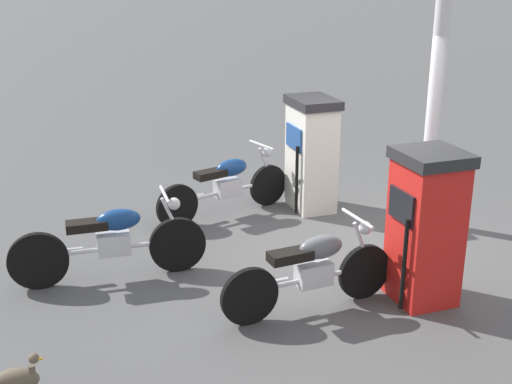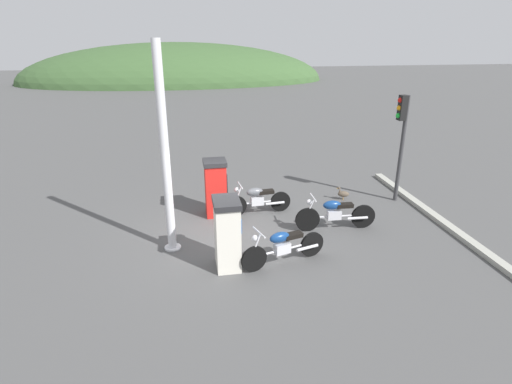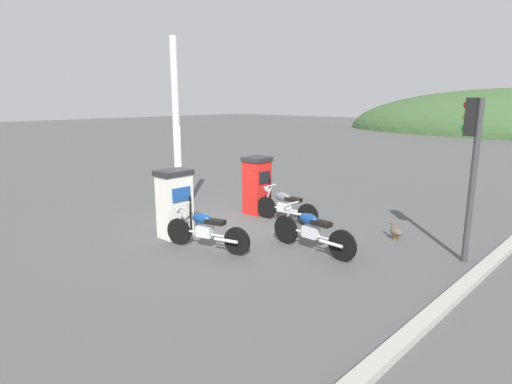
% 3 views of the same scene
% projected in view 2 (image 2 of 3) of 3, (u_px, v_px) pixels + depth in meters
% --- Properties ---
extents(ground_plane, '(120.00, 120.00, 0.00)m').
position_uv_depth(ground_plane, '(226.00, 236.00, 10.40)').
color(ground_plane, '#4C4C4C').
extents(fuel_pump_near, '(0.62, 0.79, 1.60)m').
position_uv_depth(fuel_pump_near, '(227.00, 233.00, 8.77)').
color(fuel_pump_near, silver).
rests_on(fuel_pump_near, ground).
extents(fuel_pump_far, '(0.68, 0.68, 1.62)m').
position_uv_depth(fuel_pump_far, '(216.00, 188.00, 11.41)').
color(fuel_pump_far, red).
rests_on(fuel_pump_far, ground).
extents(motorcycle_near_pump, '(2.03, 0.77, 0.94)m').
position_uv_depth(motorcycle_near_pump, '(283.00, 246.00, 9.00)').
color(motorcycle_near_pump, black).
rests_on(motorcycle_near_pump, ground).
extents(motorcycle_far_pump, '(1.91, 0.56, 0.94)m').
position_uv_depth(motorcycle_far_pump, '(258.00, 199.00, 11.58)').
color(motorcycle_far_pump, black).
rests_on(motorcycle_far_pump, ground).
extents(motorcycle_extra, '(2.16, 0.56, 0.96)m').
position_uv_depth(motorcycle_extra, '(335.00, 213.00, 10.63)').
color(motorcycle_extra, black).
rests_on(motorcycle_extra, ground).
extents(wandering_duck, '(0.42, 0.26, 0.42)m').
position_uv_depth(wandering_duck, '(343.00, 194.00, 12.67)').
color(wandering_duck, brown).
rests_on(wandering_duck, ground).
extents(roadside_traffic_light, '(0.38, 0.24, 3.24)m').
position_uv_depth(roadside_traffic_light, '(402.00, 130.00, 11.90)').
color(roadside_traffic_light, '#38383A').
rests_on(roadside_traffic_light, ground).
extents(canopy_support_pole, '(0.40, 0.40, 4.78)m').
position_uv_depth(canopy_support_pole, '(165.00, 156.00, 9.00)').
color(canopy_support_pole, silver).
rests_on(canopy_support_pole, ground).
extents(road_edge_kerb, '(0.42, 7.45, 0.12)m').
position_uv_depth(road_edge_kerb, '(436.00, 217.00, 11.37)').
color(road_edge_kerb, '#9E9E93').
rests_on(road_edge_kerb, ground).
extents(distant_hill_main, '(33.88, 16.91, 8.47)m').
position_uv_depth(distant_hill_main, '(176.00, 81.00, 46.25)').
color(distant_hill_main, '#38562D').
rests_on(distant_hill_main, ground).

